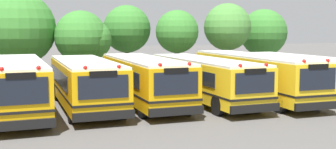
% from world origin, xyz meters
% --- Properties ---
extents(ground_plane, '(160.00, 160.00, 0.00)m').
position_xyz_m(ground_plane, '(0.00, 0.00, 0.00)').
color(ground_plane, '#514F4C').
extents(school_bus_1, '(2.63, 10.66, 2.71)m').
position_xyz_m(school_bus_1, '(-6.50, -0.11, 1.43)').
color(school_bus_1, '#EAA80C').
rests_on(school_bus_1, ground_plane).
extents(school_bus_2, '(2.67, 9.77, 2.61)m').
position_xyz_m(school_bus_2, '(-3.24, 0.11, 1.37)').
color(school_bus_2, '#EAA80C').
rests_on(school_bus_2, ground_plane).
extents(school_bus_3, '(2.56, 10.11, 2.64)m').
position_xyz_m(school_bus_3, '(-0.06, 0.19, 1.39)').
color(school_bus_3, '#EAA80C').
rests_on(school_bus_3, ground_plane).
extents(school_bus_4, '(2.77, 10.76, 2.55)m').
position_xyz_m(school_bus_4, '(3.37, -0.09, 1.35)').
color(school_bus_4, yellow).
rests_on(school_bus_4, ground_plane).
extents(school_bus_5, '(2.55, 11.68, 2.71)m').
position_xyz_m(school_bus_5, '(6.58, -0.07, 1.43)').
color(school_bus_5, yellow).
rests_on(school_bus_5, ground_plane).
extents(school_bus_6, '(2.60, 9.86, 2.56)m').
position_xyz_m(school_bus_6, '(9.86, 0.21, 1.35)').
color(school_bus_6, yellow).
rests_on(school_bus_6, ground_plane).
extents(tree_2, '(5.10, 5.10, 6.66)m').
position_xyz_m(tree_2, '(-6.45, 9.49, 4.12)').
color(tree_2, '#4C3823').
rests_on(tree_2, ground_plane).
extents(tree_3, '(3.98, 3.65, 5.37)m').
position_xyz_m(tree_3, '(-2.00, 8.29, 3.47)').
color(tree_3, '#4C3823').
rests_on(tree_3, ground_plane).
extents(tree_4, '(3.75, 3.75, 5.96)m').
position_xyz_m(tree_4, '(1.69, 11.03, 4.07)').
color(tree_4, '#4C3823').
rests_on(tree_4, ground_plane).
extents(tree_5, '(3.27, 3.27, 5.52)m').
position_xyz_m(tree_5, '(4.95, 8.43, 3.85)').
color(tree_5, '#4C3823').
rests_on(tree_5, ground_plane).
extents(tree_6, '(3.73, 3.73, 6.11)m').
position_xyz_m(tree_6, '(9.34, 8.47, 4.26)').
color(tree_6, '#4C3823').
rests_on(tree_6, ground_plane).
extents(tree_7, '(4.05, 4.05, 5.79)m').
position_xyz_m(tree_7, '(13.53, 10.19, 3.75)').
color(tree_7, '#4C3823').
rests_on(tree_7, ground_plane).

